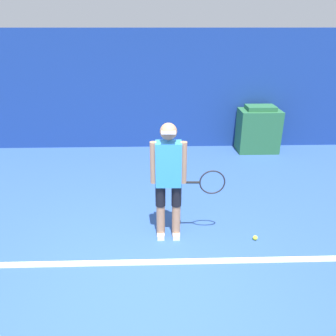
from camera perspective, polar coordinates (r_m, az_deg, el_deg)
name	(u,v)px	position (r m, az deg, el deg)	size (l,w,h in m)	color
ground_plane	(145,291)	(4.03, -4.01, -20.54)	(24.00, 24.00, 0.00)	#2D5193
back_wall	(151,91)	(7.96, -3.04, 13.25)	(24.00, 0.10, 2.76)	navy
court_baseline	(146,262)	(4.39, -3.78, -16.07)	(21.60, 0.10, 0.01)	white
tennis_player	(170,177)	(4.37, 0.29, -1.64)	(1.01, 0.28, 1.69)	#A37556
tennis_ball	(255,238)	(4.91, 14.94, -11.66)	(0.07, 0.07, 0.07)	#D1E533
covered_chair	(258,130)	(8.12, 15.43, 6.45)	(0.95, 0.61, 1.10)	#28663D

